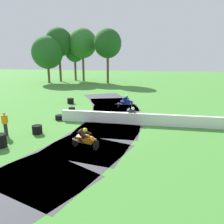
{
  "coord_description": "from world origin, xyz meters",
  "views": [
    {
      "loc": [
        2.72,
        -17.09,
        5.39
      ],
      "look_at": [
        -0.01,
        0.05,
        0.9
      ],
      "focal_mm": 35.78,
      "sensor_mm": 36.0,
      "label": 1
    }
  ],
  "objects_px": {
    "tire_stack_mid_b": "(59,117)",
    "tire_stack_extra_a": "(71,101)",
    "motorcycle_lead_orange": "(86,139)",
    "motorcycle_trailing_blue": "(126,102)",
    "motorcycle_chase_black": "(132,115)",
    "tire_stack_far": "(72,109)",
    "track_marshal": "(5,124)",
    "traffic_cone": "(171,118)",
    "tire_stack_mid_a": "(37,130)",
    "tire_stack_near": "(0,141)"
  },
  "relations": [
    {
      "from": "tire_stack_near",
      "to": "tire_stack_mid_b",
      "type": "bearing_deg",
      "value": 78.25
    },
    {
      "from": "motorcycle_chase_black",
      "to": "traffic_cone",
      "type": "distance_m",
      "value": 3.41
    },
    {
      "from": "track_marshal",
      "to": "tire_stack_mid_a",
      "type": "bearing_deg",
      "value": 18.22
    },
    {
      "from": "tire_stack_far",
      "to": "tire_stack_mid_b",
      "type": "bearing_deg",
      "value": -91.87
    },
    {
      "from": "motorcycle_lead_orange",
      "to": "traffic_cone",
      "type": "distance_m",
      "value": 8.74
    },
    {
      "from": "tire_stack_near",
      "to": "tire_stack_mid_b",
      "type": "distance_m",
      "value": 6.19
    },
    {
      "from": "motorcycle_trailing_blue",
      "to": "tire_stack_mid_b",
      "type": "bearing_deg",
      "value": -134.67
    },
    {
      "from": "tire_stack_extra_a",
      "to": "motorcycle_chase_black",
      "type": "bearing_deg",
      "value": -40.22
    },
    {
      "from": "motorcycle_trailing_blue",
      "to": "tire_stack_mid_b",
      "type": "distance_m",
      "value": 7.37
    },
    {
      "from": "tire_stack_mid_a",
      "to": "tire_stack_mid_b",
      "type": "relative_size",
      "value": 0.99
    },
    {
      "from": "motorcycle_trailing_blue",
      "to": "tire_stack_extra_a",
      "type": "relative_size",
      "value": 2.39
    },
    {
      "from": "motorcycle_lead_orange",
      "to": "tire_stack_near",
      "type": "bearing_deg",
      "value": -173.94
    },
    {
      "from": "tire_stack_mid_b",
      "to": "tire_stack_far",
      "type": "distance_m",
      "value": 2.94
    },
    {
      "from": "motorcycle_chase_black",
      "to": "tire_stack_far",
      "type": "distance_m",
      "value": 6.7
    },
    {
      "from": "tire_stack_near",
      "to": "traffic_cone",
      "type": "height_order",
      "value": "tire_stack_near"
    },
    {
      "from": "motorcycle_trailing_blue",
      "to": "tire_stack_mid_a",
      "type": "distance_m",
      "value": 10.28
    },
    {
      "from": "tire_stack_near",
      "to": "tire_stack_extra_a",
      "type": "bearing_deg",
      "value": 89.84
    },
    {
      "from": "motorcycle_chase_black",
      "to": "tire_stack_mid_a",
      "type": "height_order",
      "value": "motorcycle_chase_black"
    },
    {
      "from": "motorcycle_lead_orange",
      "to": "tire_stack_extra_a",
      "type": "xyz_separation_m",
      "value": [
        -5.09,
        11.86,
        -0.34
      ]
    },
    {
      "from": "tire_stack_mid_b",
      "to": "tire_stack_extra_a",
      "type": "relative_size",
      "value": 0.97
    },
    {
      "from": "tire_stack_extra_a",
      "to": "track_marshal",
      "type": "bearing_deg",
      "value": -95.08
    },
    {
      "from": "motorcycle_chase_black",
      "to": "tire_stack_near",
      "type": "distance_m",
      "value": 9.64
    },
    {
      "from": "tire_stack_mid_a",
      "to": "tire_stack_extra_a",
      "type": "distance_m",
      "value": 9.93
    },
    {
      "from": "tire_stack_far",
      "to": "traffic_cone",
      "type": "distance_m",
      "value": 9.37
    },
    {
      "from": "motorcycle_chase_black",
      "to": "motorcycle_trailing_blue",
      "type": "distance_m",
      "value": 5.22
    },
    {
      "from": "motorcycle_lead_orange",
      "to": "tire_stack_mid_b",
      "type": "distance_m",
      "value": 6.75
    },
    {
      "from": "track_marshal",
      "to": "traffic_cone",
      "type": "height_order",
      "value": "track_marshal"
    },
    {
      "from": "tire_stack_mid_b",
      "to": "traffic_cone",
      "type": "height_order",
      "value": "traffic_cone"
    },
    {
      "from": "motorcycle_lead_orange",
      "to": "motorcycle_chase_black",
      "type": "distance_m",
      "value": 6.07
    },
    {
      "from": "tire_stack_far",
      "to": "traffic_cone",
      "type": "relative_size",
      "value": 1.42
    },
    {
      "from": "motorcycle_chase_black",
      "to": "tire_stack_near",
      "type": "relative_size",
      "value": 2.11
    },
    {
      "from": "motorcycle_chase_black",
      "to": "motorcycle_trailing_blue",
      "type": "bearing_deg",
      "value": 100.85
    },
    {
      "from": "motorcycle_chase_black",
      "to": "traffic_cone",
      "type": "relative_size",
      "value": 3.83
    },
    {
      "from": "motorcycle_chase_black",
      "to": "tire_stack_extra_a",
      "type": "relative_size",
      "value": 2.35
    },
    {
      "from": "motorcycle_lead_orange",
      "to": "tire_stack_mid_a",
      "type": "height_order",
      "value": "motorcycle_lead_orange"
    },
    {
      "from": "tire_stack_far",
      "to": "track_marshal",
      "type": "height_order",
      "value": "track_marshal"
    },
    {
      "from": "traffic_cone",
      "to": "motorcycle_chase_black",
      "type": "bearing_deg",
      "value": -159.51
    },
    {
      "from": "motorcycle_lead_orange",
      "to": "tire_stack_extra_a",
      "type": "height_order",
      "value": "motorcycle_lead_orange"
    },
    {
      "from": "tire_stack_mid_b",
      "to": "traffic_cone",
      "type": "bearing_deg",
      "value": 7.9
    },
    {
      "from": "track_marshal",
      "to": "tire_stack_near",
      "type": "bearing_deg",
      "value": -64.5
    },
    {
      "from": "motorcycle_chase_black",
      "to": "track_marshal",
      "type": "relative_size",
      "value": 1.03
    },
    {
      "from": "tire_stack_extra_a",
      "to": "track_marshal",
      "type": "height_order",
      "value": "track_marshal"
    },
    {
      "from": "motorcycle_lead_orange",
      "to": "tire_stack_far",
      "type": "xyz_separation_m",
      "value": [
        -3.77,
        8.45,
        -0.44
      ]
    },
    {
      "from": "tire_stack_extra_a",
      "to": "tire_stack_near",
      "type": "bearing_deg",
      "value": -90.16
    },
    {
      "from": "motorcycle_lead_orange",
      "to": "motorcycle_trailing_blue",
      "type": "xyz_separation_m",
      "value": [
        1.31,
        10.74,
        -0.01
      ]
    },
    {
      "from": "tire_stack_far",
      "to": "tire_stack_mid_a",
      "type": "bearing_deg",
      "value": -92.7
    },
    {
      "from": "motorcycle_chase_black",
      "to": "motorcycle_trailing_blue",
      "type": "relative_size",
      "value": 0.98
    },
    {
      "from": "tire_stack_near",
      "to": "tire_stack_mid_a",
      "type": "distance_m",
      "value": 2.74
    },
    {
      "from": "track_marshal",
      "to": "traffic_cone",
      "type": "bearing_deg",
      "value": 25.44
    },
    {
      "from": "tire_stack_extra_a",
      "to": "traffic_cone",
      "type": "height_order",
      "value": "tire_stack_extra_a"
    }
  ]
}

